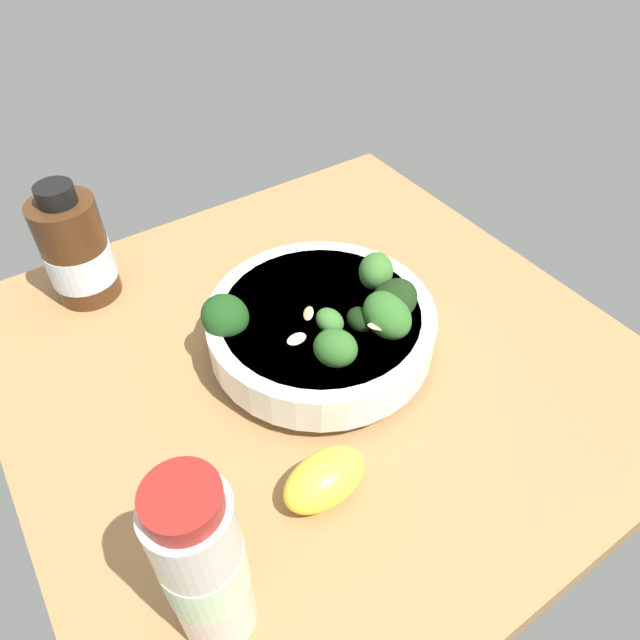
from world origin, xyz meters
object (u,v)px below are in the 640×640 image
(bowl_of_broccoli, at_px, (323,323))
(bottle_short, at_px, (204,567))
(bottle_tall, at_px, (77,251))
(lemon_wedge, at_px, (324,479))

(bowl_of_broccoli, distance_m, bottle_short, 0.27)
(bottle_tall, height_order, bottle_short, bottle_short)
(bottle_tall, relative_size, bottle_short, 0.80)
(lemon_wedge, height_order, bottle_tall, bottle_tall)
(lemon_wedge, distance_m, bottle_tall, 0.36)
(lemon_wedge, relative_size, bottle_short, 0.43)
(bowl_of_broccoli, relative_size, bottle_tall, 1.63)
(bottle_short, bearing_deg, lemon_wedge, -71.42)
(bottle_tall, bearing_deg, bowl_of_broccoli, -142.46)
(bowl_of_broccoli, xyz_separation_m, lemon_wedge, (-0.13, 0.09, -0.02))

